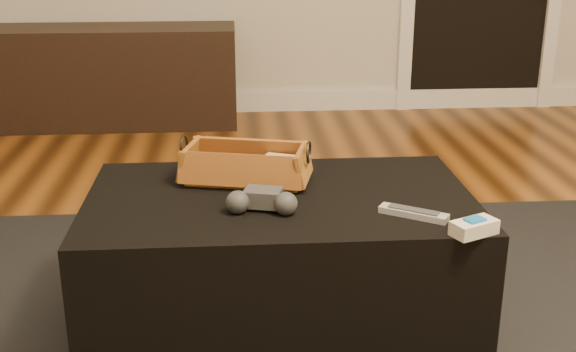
{
  "coord_description": "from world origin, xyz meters",
  "views": [
    {
      "loc": [
        -0.19,
        -1.61,
        1.1
      ],
      "look_at": [
        -0.06,
        0.11,
        0.49
      ],
      "focal_mm": 45.0,
      "sensor_mm": 36.0,
      "label": 1
    }
  ],
  "objects": [
    {
      "name": "media_cabinet",
      "position": [
        -0.89,
        2.51,
        0.28
      ],
      "size": [
        1.41,
        0.45,
        0.55
      ],
      "primitive_type": "cube",
      "color": "black",
      "rests_on": "floor"
    },
    {
      "name": "ottoman",
      "position": [
        -0.08,
        0.13,
        0.22
      ],
      "size": [
        1.0,
        0.6,
        0.42
      ],
      "primitive_type": "cube",
      "color": "black",
      "rests_on": "area_rug"
    },
    {
      "name": "cloth_bundle",
      "position": [
        -0.07,
        0.26,
        0.47
      ],
      "size": [
        0.11,
        0.1,
        0.05
      ],
      "primitive_type": "cube",
      "rotation": [
        0.0,
        0.0,
        -0.41
      ],
      "color": "#C3B187",
      "rests_on": "wicker_basket"
    },
    {
      "name": "baseboard",
      "position": [
        0.0,
        2.73,
        0.06
      ],
      "size": [
        5.0,
        0.04,
        0.12
      ],
      "primitive_type": "cube",
      "color": "white",
      "rests_on": "floor"
    },
    {
      "name": "tv_remote",
      "position": [
        -0.19,
        0.25,
        0.45
      ],
      "size": [
        0.19,
        0.07,
        0.02
      ],
      "primitive_type": "cube",
      "rotation": [
        0.0,
        0.0,
        -0.13
      ],
      "color": "black",
      "rests_on": "wicker_basket"
    },
    {
      "name": "cream_gadget",
      "position": [
        0.34,
        -0.15,
        0.45
      ],
      "size": [
        0.12,
        0.09,
        0.04
      ],
      "color": "beige",
      "rests_on": "ottoman"
    },
    {
      "name": "game_controller",
      "position": [
        -0.13,
        0.03,
        0.46
      ],
      "size": [
        0.18,
        0.12,
        0.06
      ],
      "color": "#343437",
      "rests_on": "ottoman"
    },
    {
      "name": "silver_remote",
      "position": [
        0.23,
        -0.03,
        0.44
      ],
      "size": [
        0.16,
        0.12,
        0.02
      ],
      "color": "#B2B3BA",
      "rests_on": "ottoman"
    },
    {
      "name": "wicker_basket",
      "position": [
        -0.17,
        0.25,
        0.47
      ],
      "size": [
        0.38,
        0.26,
        0.12
      ],
      "color": "#A96826",
      "rests_on": "ottoman"
    },
    {
      "name": "area_rug",
      "position": [
        -0.08,
        0.08,
        0.01
      ],
      "size": [
        2.6,
        2.0,
        0.01
      ],
      "primitive_type": "cube",
      "color": "black",
      "rests_on": "floor"
    }
  ]
}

